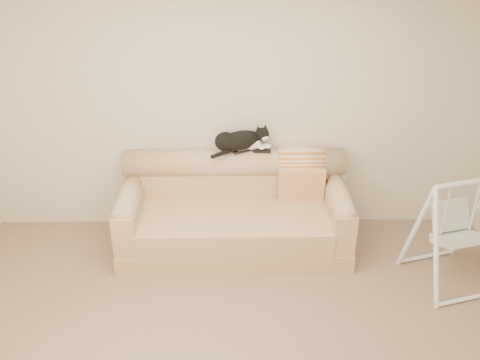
{
  "coord_description": "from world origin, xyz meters",
  "views": [
    {
      "loc": [
        -0.03,
        -2.81,
        3.14
      ],
      "look_at": [
        0.03,
        1.27,
        0.9
      ],
      "focal_mm": 40.0,
      "sensor_mm": 36.0,
      "label": 1
    }
  ],
  "objects_px": {
    "remote_a": "(242,151)",
    "remote_b": "(262,151)",
    "sofa": "(234,212)",
    "tuxedo_cat": "(240,140)",
    "baby_swing": "(454,232)"
  },
  "relations": [
    {
      "from": "sofa",
      "to": "tuxedo_cat",
      "type": "distance_m",
      "value": 0.7
    },
    {
      "from": "remote_a",
      "to": "remote_b",
      "type": "distance_m",
      "value": 0.19
    },
    {
      "from": "remote_b",
      "to": "sofa",
      "type": "bearing_deg",
      "value": -141.46
    },
    {
      "from": "remote_b",
      "to": "tuxedo_cat",
      "type": "bearing_deg",
      "value": 176.15
    },
    {
      "from": "remote_b",
      "to": "tuxedo_cat",
      "type": "distance_m",
      "value": 0.24
    },
    {
      "from": "baby_swing",
      "to": "remote_a",
      "type": "bearing_deg",
      "value": 155.67
    },
    {
      "from": "sofa",
      "to": "remote_a",
      "type": "bearing_deg",
      "value": 70.08
    },
    {
      "from": "tuxedo_cat",
      "to": "remote_b",
      "type": "bearing_deg",
      "value": -3.85
    },
    {
      "from": "sofa",
      "to": "baby_swing",
      "type": "height_order",
      "value": "baby_swing"
    },
    {
      "from": "remote_a",
      "to": "remote_b",
      "type": "bearing_deg",
      "value": -1.58
    },
    {
      "from": "sofa",
      "to": "baby_swing",
      "type": "bearing_deg",
      "value": -17.55
    },
    {
      "from": "remote_a",
      "to": "remote_b",
      "type": "xyz_separation_m",
      "value": [
        0.19,
        -0.01,
        -0.0
      ]
    },
    {
      "from": "sofa",
      "to": "remote_b",
      "type": "relative_size",
      "value": 12.71
    },
    {
      "from": "sofa",
      "to": "tuxedo_cat",
      "type": "bearing_deg",
      "value": 74.98
    },
    {
      "from": "remote_b",
      "to": "baby_swing",
      "type": "xyz_separation_m",
      "value": [
        1.64,
        -0.82,
        -0.39
      ]
    }
  ]
}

